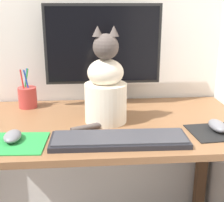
% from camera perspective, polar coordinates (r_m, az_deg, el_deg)
% --- Properties ---
extents(desk, '(1.24, 0.62, 0.73)m').
position_cam_1_polar(desk, '(1.30, -3.61, -8.46)').
color(desk, brown).
rests_on(desk, ground_plane).
extents(monitor, '(0.51, 0.17, 0.46)m').
position_cam_1_polar(monitor, '(1.39, -1.64, 9.25)').
color(monitor, black).
rests_on(monitor, desk).
extents(keyboard, '(0.47, 0.15, 0.02)m').
position_cam_1_polar(keyboard, '(1.07, 1.35, -7.04)').
color(keyboard, black).
rests_on(keyboard, desk).
extents(mousepad_left, '(0.21, 0.19, 0.00)m').
position_cam_1_polar(mousepad_left, '(1.12, -17.17, -7.39)').
color(mousepad_left, '#238438').
rests_on(mousepad_left, desk).
extents(mousepad_right, '(0.20, 0.18, 0.00)m').
position_cam_1_polar(mousepad_right, '(1.22, 18.47, -5.41)').
color(mousepad_right, black).
rests_on(mousepad_right, desk).
extents(computer_mouse_left, '(0.06, 0.10, 0.03)m').
position_cam_1_polar(computer_mouse_left, '(1.13, -17.73, -6.15)').
color(computer_mouse_left, slate).
rests_on(computer_mouse_left, mousepad_left).
extents(computer_mouse_right, '(0.06, 0.11, 0.04)m').
position_cam_1_polar(computer_mouse_right, '(1.22, 18.70, -4.30)').
color(computer_mouse_right, slate).
rests_on(computer_mouse_right, mousepad_right).
extents(cat, '(0.23, 0.22, 0.38)m').
position_cam_1_polar(cat, '(1.22, -1.19, 2.44)').
color(cat, beige).
rests_on(cat, desk).
extents(pen_cup, '(0.08, 0.08, 0.18)m').
position_cam_1_polar(pen_cup, '(1.47, -15.19, 0.74)').
color(pen_cup, '#B23833').
rests_on(pen_cup, desk).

